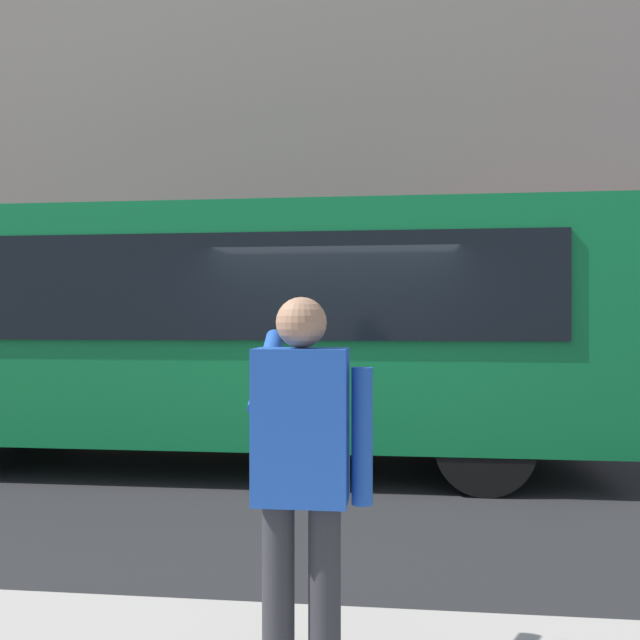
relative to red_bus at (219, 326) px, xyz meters
name	(u,v)px	position (x,y,z in m)	size (l,w,h in m)	color
ground_plane	(338,482)	(-1.52, 0.70, -1.68)	(60.00, 60.00, 0.00)	#232326
building_facade_far	(367,119)	(-1.54, -6.10, 4.30)	(28.00, 1.55, 12.00)	gray
red_bus	(219,326)	(0.00, 0.00, 0.00)	(9.05, 2.54, 3.08)	#0F7238
pedestrian_photographer	(302,462)	(-1.74, 5.09, -0.54)	(0.53, 0.52, 1.70)	#2D2D33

